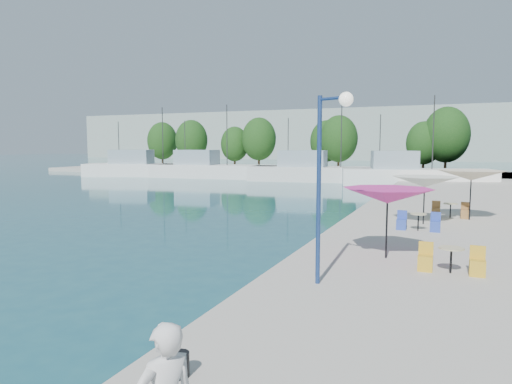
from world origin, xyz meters
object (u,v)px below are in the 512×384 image
at_px(trawler_04, 413,176).
at_px(umbrella_white, 425,182).
at_px(trawler_01, 147,169).
at_px(bollard, 180,364).
at_px(trawler_02, 212,170).
at_px(umbrella_pink, 388,196).
at_px(umbrella_cream, 471,175).
at_px(street_lamp, 329,154).
at_px(trawler_03, 321,173).

bearing_deg(trawler_04, umbrella_white, -99.50).
distance_m(trawler_01, bollard, 60.26).
bearing_deg(trawler_01, trawler_04, -19.58).
relative_size(trawler_02, umbrella_pink, 6.14).
bearing_deg(umbrella_cream, trawler_04, 99.51).
distance_m(trawler_04, street_lamp, 41.58).
relative_size(trawler_01, trawler_02, 1.05).
relative_size(trawler_04, umbrella_pink, 5.62).
bearing_deg(trawler_04, trawler_02, 161.85).
relative_size(trawler_01, street_lamp, 3.81).
distance_m(trawler_02, umbrella_cream, 42.74).
height_order(umbrella_cream, bollard, umbrella_cream).
xyz_separation_m(trawler_04, bollard, (-0.24, -47.09, -0.27)).
bearing_deg(trawler_02, umbrella_pink, -59.36).
xyz_separation_m(trawler_03, umbrella_pink, (12.51, -39.08, 1.61)).
height_order(trawler_02, umbrella_cream, trawler_02).
xyz_separation_m(trawler_03, bollard, (10.46, -48.43, -0.27)).
bearing_deg(trawler_03, bollard, -84.43).
distance_m(umbrella_cream, street_lamp, 14.12).
relative_size(umbrella_white, bollard, 7.64).
xyz_separation_m(umbrella_white, street_lamp, (-1.84, -11.29, 1.46)).
relative_size(umbrella_cream, bollard, 8.09).
height_order(umbrella_pink, bollard, umbrella_pink).
bearing_deg(umbrella_white, trawler_03, 112.88).
xyz_separation_m(street_lamp, bollard, (-1.00, -5.62, -3.29)).
height_order(umbrella_white, street_lamp, street_lamp).
bearing_deg(trawler_03, umbrella_pink, -78.86).
bearing_deg(umbrella_pink, bollard, -102.38).
distance_m(trawler_01, umbrella_pink, 54.50).
distance_m(trawler_03, trawler_04, 10.78).
relative_size(trawler_04, bollard, 41.54).
distance_m(trawler_04, bollard, 47.09).
xyz_separation_m(trawler_02, umbrella_pink, (27.86, -39.44, 1.61)).
xyz_separation_m(trawler_03, street_lamp, (11.46, -42.80, 3.02)).
bearing_deg(trawler_02, street_lamp, -62.75).
distance_m(trawler_01, street_lamp, 56.58).
distance_m(umbrella_cream, bollard, 19.86).
bearing_deg(trawler_01, umbrella_pink, -63.32).
bearing_deg(street_lamp, umbrella_white, 102.30).
bearing_deg(umbrella_pink, street_lamp, -105.77).
xyz_separation_m(trawler_02, trawler_04, (26.05, -1.69, 0.00)).
distance_m(trawler_02, trawler_03, 15.36).
xyz_separation_m(trawler_04, street_lamp, (0.76, -41.47, 3.02)).
height_order(street_lamp, bollard, street_lamp).
distance_m(trawler_03, umbrella_white, 34.24).
bearing_deg(trawler_01, umbrella_white, -56.58).
bearing_deg(bollard, trawler_04, 89.71).
xyz_separation_m(umbrella_pink, umbrella_white, (0.79, 7.57, -0.05)).
relative_size(trawler_04, street_lamp, 3.30).
xyz_separation_m(trawler_01, trawler_02, (10.22, 0.49, 0.00)).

